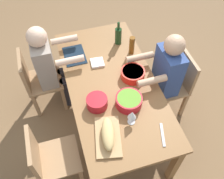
{
  "coord_description": "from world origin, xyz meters",
  "views": [
    {
      "loc": [
        1.56,
        -0.47,
        2.75
      ],
      "look_at": [
        0.0,
        0.0,
        0.63
      ],
      "focal_mm": 40.35,
      "sensor_mm": 36.0,
      "label": 1
    }
  ],
  "objects": [
    {
      "name": "cutting_board",
      "position": [
        0.58,
        -0.21,
        0.75
      ],
      "size": [
        0.44,
        0.3,
        0.02
      ],
      "primitive_type": "cube",
      "rotation": [
        0.0,
        0.0,
        -0.21
      ],
      "color": "tan",
      "rests_on": "dining_table"
    },
    {
      "name": "chair_near_left",
      "position": [
        -0.5,
        -0.77,
        0.48
      ],
      "size": [
        0.4,
        0.4,
        0.85
      ],
      "color": "#A87F56",
      "rests_on": "ground_plane"
    },
    {
      "name": "serving_bowl_greens",
      "position": [
        0.23,
        -0.22,
        0.8
      ],
      "size": [
        0.2,
        0.2,
        0.11
      ],
      "color": "#B21923",
      "rests_on": "dining_table"
    },
    {
      "name": "placemat_near_left",
      "position": [
        -0.5,
        -0.29,
        0.74
      ],
      "size": [
        0.32,
        0.23,
        0.01
      ],
      "primitive_type": "cube",
      "color": "#142333",
      "rests_on": "dining_table"
    },
    {
      "name": "chair_near_right",
      "position": [
        0.5,
        -0.77,
        0.48
      ],
      "size": [
        0.4,
        0.4,
        0.85
      ],
      "color": "#A87F56",
      "rests_on": "ground_plane"
    },
    {
      "name": "beer_bottle",
      "position": [
        -0.36,
        0.34,
        0.85
      ],
      "size": [
        0.06,
        0.06,
        0.22
      ],
      "primitive_type": "cylinder",
      "color": "brown",
      "rests_on": "dining_table"
    },
    {
      "name": "diner_near_left",
      "position": [
        -0.5,
        -0.59,
        0.7
      ],
      "size": [
        0.41,
        0.53,
        1.2
      ],
      "color": "#2D2D38",
      "rests_on": "ground_plane"
    },
    {
      "name": "carving_knife",
      "position": [
        0.7,
        0.26,
        0.74
      ],
      "size": [
        0.23,
        0.09,
        0.01
      ],
      "primitive_type": "cube",
      "rotation": [
        0.0,
        0.0,
        2.86
      ],
      "color": "silver",
      "rests_on": "dining_table"
    },
    {
      "name": "chair_far_center",
      "position": [
        0.0,
        0.77,
        0.48
      ],
      "size": [
        0.4,
        0.4,
        0.85
      ],
      "color": "#A87F56",
      "rests_on": "ground_plane"
    },
    {
      "name": "napkin_stack",
      "position": [
        -0.31,
        -0.07,
        0.75
      ],
      "size": [
        0.15,
        0.15,
        0.02
      ],
      "primitive_type": "cube",
      "rotation": [
        0.0,
        0.0,
        -0.08
      ],
      "color": "white",
      "rests_on": "dining_table"
    },
    {
      "name": "diner_far_center",
      "position": [
        -0.0,
        0.59,
        0.7
      ],
      "size": [
        0.41,
        0.53,
        1.2
      ],
      "color": "#2D2D38",
      "rests_on": "ground_plane"
    },
    {
      "name": "dining_table",
      "position": [
        0.0,
        0.0,
        0.66
      ],
      "size": [
        1.83,
        0.9,
        0.74
      ],
      "color": "olive",
      "rests_on": "ground_plane"
    },
    {
      "name": "serving_bowl_fruit",
      "position": [
        -0.02,
        0.23,
        0.79
      ],
      "size": [
        0.25,
        0.25,
        0.09
      ],
      "color": "red",
      "rests_on": "dining_table"
    },
    {
      "name": "wine_bottle",
      "position": [
        -0.56,
        0.24,
        0.85
      ],
      "size": [
        0.08,
        0.08,
        0.29
      ],
      "color": "#193819",
      "rests_on": "dining_table"
    },
    {
      "name": "serving_bowl_salad",
      "position": [
        0.3,
        0.08,
        0.8
      ],
      "size": [
        0.26,
        0.26,
        0.1
      ],
      "color": "#B21923",
      "rests_on": "dining_table"
    },
    {
      "name": "ground_plane",
      "position": [
        0.0,
        0.0,
        0.0
      ],
      "size": [
        8.0,
        8.0,
        0.0
      ],
      "primitive_type": "plane",
      "color": "brown"
    },
    {
      "name": "bread_loaf",
      "position": [
        0.58,
        -0.21,
        0.81
      ],
      "size": [
        0.34,
        0.17,
        0.09
      ],
      "primitive_type": "ellipsoid",
      "rotation": [
        0.0,
        0.0,
        -0.21
      ],
      "color": "tan",
      "rests_on": "cutting_board"
    },
    {
      "name": "wine_glass",
      "position": [
        0.49,
        0.04,
        0.86
      ],
      "size": [
        0.08,
        0.08,
        0.17
      ],
      "color": "silver",
      "rests_on": "dining_table"
    }
  ]
}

